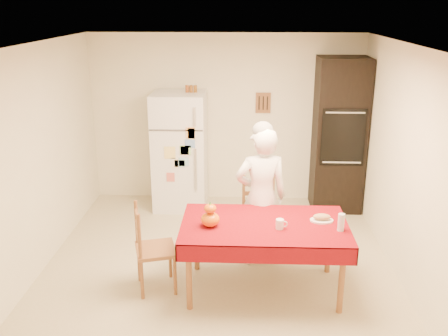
# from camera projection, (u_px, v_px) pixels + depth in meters

# --- Properties ---
(floor) EXTENTS (4.50, 4.50, 0.00)m
(floor) POSITION_uv_depth(u_px,v_px,m) (218.00, 270.00, 5.70)
(floor) COLOR tan
(floor) RESTS_ON ground
(room_shell) EXTENTS (4.02, 4.52, 2.51)m
(room_shell) POSITION_uv_depth(u_px,v_px,m) (217.00, 132.00, 5.18)
(room_shell) COLOR #F1EACB
(room_shell) RESTS_ON ground
(refrigerator) EXTENTS (0.75, 0.74, 1.70)m
(refrigerator) POSITION_uv_depth(u_px,v_px,m) (180.00, 151.00, 7.23)
(refrigerator) COLOR white
(refrigerator) RESTS_ON floor
(oven_cabinet) EXTENTS (0.70, 0.62, 2.20)m
(oven_cabinet) POSITION_uv_depth(u_px,v_px,m) (339.00, 135.00, 7.11)
(oven_cabinet) COLOR black
(oven_cabinet) RESTS_ON floor
(dining_table) EXTENTS (1.70, 1.00, 0.76)m
(dining_table) POSITION_uv_depth(u_px,v_px,m) (264.00, 230.00, 5.10)
(dining_table) COLOR brown
(dining_table) RESTS_ON floor
(chair_far) EXTENTS (0.48, 0.46, 0.95)m
(chair_far) POSITION_uv_depth(u_px,v_px,m) (260.00, 212.00, 5.98)
(chair_far) COLOR brown
(chair_far) RESTS_ON floor
(chair_left) EXTENTS (0.50, 0.52, 0.95)m
(chair_left) POSITION_uv_depth(u_px,v_px,m) (149.00, 245.00, 5.18)
(chair_left) COLOR brown
(chair_left) RESTS_ON floor
(seated_woman) EXTENTS (0.65, 0.47, 1.63)m
(seated_woman) POSITION_uv_depth(u_px,v_px,m) (261.00, 197.00, 5.62)
(seated_woman) COLOR white
(seated_woman) RESTS_ON floor
(coffee_mug) EXTENTS (0.08, 0.08, 0.10)m
(coffee_mug) POSITION_uv_depth(u_px,v_px,m) (280.00, 224.00, 4.95)
(coffee_mug) COLOR silver
(coffee_mug) RESTS_ON dining_table
(pumpkin_lower) EXTENTS (0.19, 0.19, 0.14)m
(pumpkin_lower) POSITION_uv_depth(u_px,v_px,m) (210.00, 219.00, 5.01)
(pumpkin_lower) COLOR #EC5105
(pumpkin_lower) RESTS_ON dining_table
(pumpkin_upper) EXTENTS (0.12, 0.12, 0.09)m
(pumpkin_upper) POSITION_uv_depth(u_px,v_px,m) (210.00, 209.00, 4.97)
(pumpkin_upper) COLOR #D13F04
(pumpkin_upper) RESTS_ON pumpkin_lower
(wine_glass) EXTENTS (0.07, 0.07, 0.18)m
(wine_glass) POSITION_uv_depth(u_px,v_px,m) (341.00, 222.00, 4.90)
(wine_glass) COLOR silver
(wine_glass) RESTS_ON dining_table
(bread_plate) EXTENTS (0.24, 0.24, 0.02)m
(bread_plate) POSITION_uv_depth(u_px,v_px,m) (322.00, 220.00, 5.14)
(bread_plate) COLOR white
(bread_plate) RESTS_ON dining_table
(bread_loaf) EXTENTS (0.18, 0.10, 0.06)m
(bread_loaf) POSITION_uv_depth(u_px,v_px,m) (322.00, 217.00, 5.12)
(bread_loaf) COLOR #A78752
(bread_loaf) RESTS_ON bread_plate
(spice_jar_left) EXTENTS (0.05, 0.05, 0.10)m
(spice_jar_left) POSITION_uv_depth(u_px,v_px,m) (187.00, 89.00, 6.99)
(spice_jar_left) COLOR brown
(spice_jar_left) RESTS_ON refrigerator
(spice_jar_mid) EXTENTS (0.05, 0.05, 0.10)m
(spice_jar_mid) POSITION_uv_depth(u_px,v_px,m) (191.00, 89.00, 6.99)
(spice_jar_mid) COLOR brown
(spice_jar_mid) RESTS_ON refrigerator
(spice_jar_right) EXTENTS (0.05, 0.05, 0.10)m
(spice_jar_right) POSITION_uv_depth(u_px,v_px,m) (195.00, 89.00, 6.99)
(spice_jar_right) COLOR brown
(spice_jar_right) RESTS_ON refrigerator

